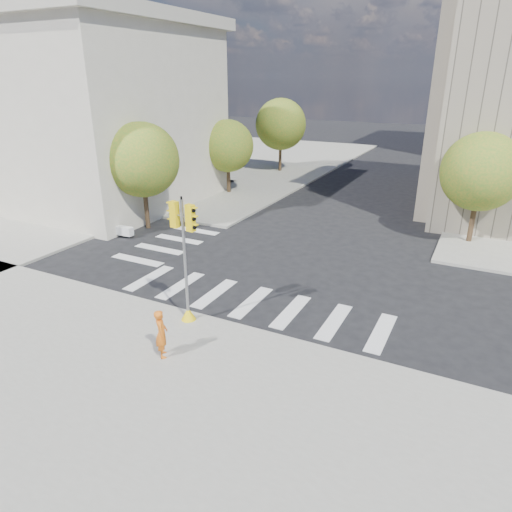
# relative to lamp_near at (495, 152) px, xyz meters

# --- Properties ---
(ground) EXTENTS (160.00, 160.00, 0.00)m
(ground) POSITION_rel_lamp_near_xyz_m (-8.00, -14.00, -4.58)
(ground) COLOR black
(ground) RESTS_ON ground
(sidewalk_near) EXTENTS (30.00, 14.00, 0.15)m
(sidewalk_near) POSITION_rel_lamp_near_xyz_m (-8.00, -25.00, -4.50)
(sidewalk_near) COLOR gray
(sidewalk_near) RESTS_ON ground
(sidewalk_far_left) EXTENTS (28.00, 40.00, 0.15)m
(sidewalk_far_left) POSITION_rel_lamp_near_xyz_m (-28.00, 12.00, -4.50)
(sidewalk_far_left) COLOR gray
(sidewalk_far_left) RESTS_ON ground
(classical_building) EXTENTS (19.00, 15.00, 12.70)m
(classical_building) POSITION_rel_lamp_near_xyz_m (-28.00, -6.00, 1.86)
(classical_building) COLOR beige
(classical_building) RESTS_ON ground
(tree_lw_near) EXTENTS (4.40, 4.40, 6.41)m
(tree_lw_near) POSITION_rel_lamp_near_xyz_m (-18.50, -10.00, -0.38)
(tree_lw_near) COLOR #382616
(tree_lw_near) RESTS_ON ground
(tree_lw_mid) EXTENTS (4.00, 4.00, 5.77)m
(tree_lw_mid) POSITION_rel_lamp_near_xyz_m (-18.50, 0.00, -0.82)
(tree_lw_mid) COLOR #382616
(tree_lw_mid) RESTS_ON ground
(tree_lw_far) EXTENTS (4.80, 4.80, 6.95)m
(tree_lw_far) POSITION_rel_lamp_near_xyz_m (-18.50, 10.00, -0.04)
(tree_lw_far) COLOR #382616
(tree_lw_far) RESTS_ON ground
(tree_re_near) EXTENTS (4.20, 4.20, 6.16)m
(tree_re_near) POSITION_rel_lamp_near_xyz_m (-0.50, -4.00, -0.53)
(tree_re_near) COLOR #382616
(tree_re_near) RESTS_ON ground
(tree_re_mid) EXTENTS (4.60, 4.60, 6.66)m
(tree_re_mid) POSITION_rel_lamp_near_xyz_m (-0.50, 8.00, -0.23)
(tree_re_mid) COLOR #382616
(tree_re_mid) RESTS_ON ground
(tree_re_far) EXTENTS (4.00, 4.00, 5.88)m
(tree_re_far) POSITION_rel_lamp_near_xyz_m (-0.50, 20.00, -0.71)
(tree_re_far) COLOR #382616
(tree_re_far) RESTS_ON ground
(lamp_near) EXTENTS (0.35, 0.18, 8.11)m
(lamp_near) POSITION_rel_lamp_near_xyz_m (0.00, 0.00, 0.00)
(lamp_near) COLOR black
(lamp_near) RESTS_ON sidewalk_far_right
(lamp_far) EXTENTS (0.35, 0.18, 8.11)m
(lamp_far) POSITION_rel_lamp_near_xyz_m (0.00, 14.00, 0.00)
(lamp_far) COLOR black
(lamp_far) RESTS_ON sidewalk_far_right
(traffic_signal) EXTENTS (1.08, 0.56, 4.82)m
(traffic_signal) POSITION_rel_lamp_near_xyz_m (-9.45, -18.60, -2.38)
(traffic_signal) COLOR yellow
(traffic_signal) RESTS_ON sidewalk_near
(photographer) EXTENTS (0.71, 0.73, 1.69)m
(photographer) POSITION_rel_lamp_near_xyz_m (-8.80, -20.99, -3.59)
(photographer) COLOR orange
(photographer) RESTS_ON sidewalk_near
(planter_wall) EXTENTS (6.01, 0.51, 0.50)m
(planter_wall) POSITION_rel_lamp_near_xyz_m (-21.00, -12.09, -4.18)
(planter_wall) COLOR silver
(planter_wall) RESTS_ON sidewalk_left_near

